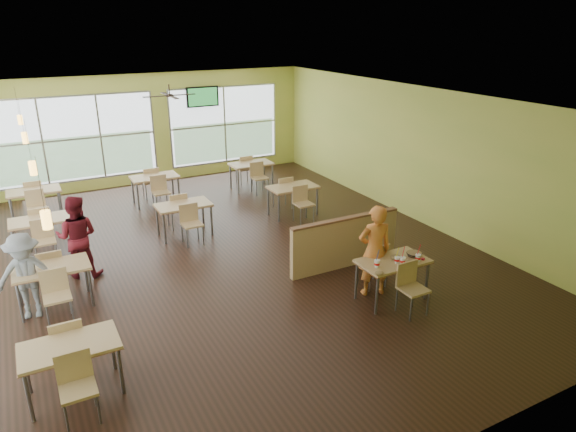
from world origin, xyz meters
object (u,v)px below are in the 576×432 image
object	(u,v)px
main_table	(393,266)
food_basket	(414,254)
man_plaid	(374,251)
half_wall_divider	(345,242)

from	to	relation	value
main_table	food_basket	distance (m)	0.46
man_plaid	food_basket	distance (m)	0.69
main_table	food_basket	bearing A→B (deg)	-4.01
half_wall_divider	man_plaid	xyz separation A→B (m)	(-0.17, -1.14, 0.31)
main_table	man_plaid	world-z (taller)	man_plaid
main_table	food_basket	xyz separation A→B (m)	(0.43, -0.03, 0.15)
food_basket	man_plaid	bearing A→B (deg)	150.18
half_wall_divider	food_basket	world-z (taller)	half_wall_divider
man_plaid	food_basket	size ratio (longest dim) A/B	6.22
main_table	man_plaid	xyz separation A→B (m)	(-0.17, 0.31, 0.21)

